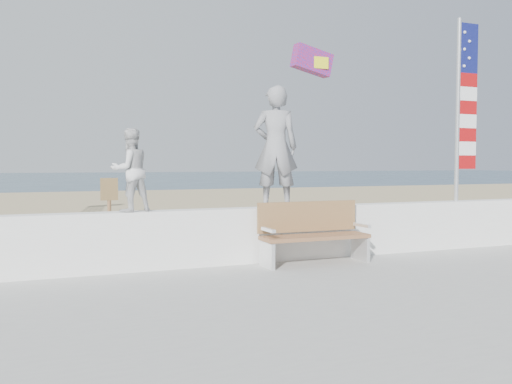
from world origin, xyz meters
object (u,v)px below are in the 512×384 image
adult (276,147)px  flag (463,102)px  child (130,170)px  bench (313,232)px

adult → flag: bearing=-158.2°
adult → flag: (3.96, -0.00, 0.91)m
child → bench: 3.07m
adult → child: (-2.40, 0.00, -0.38)m
adult → child: 2.43m
bench → child: bearing=171.0°
bench → flag: bearing=7.4°
adult → bench: 1.54m
child → flag: flag is taller
child → bench: child is taller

